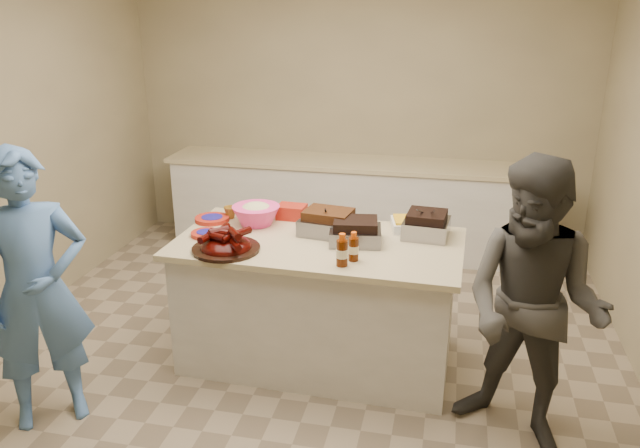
% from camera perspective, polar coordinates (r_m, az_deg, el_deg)
% --- Properties ---
extents(room, '(4.50, 5.00, 2.70)m').
position_cam_1_polar(room, '(4.39, -2.20, -12.70)').
color(room, '#9C8F69').
rests_on(room, ground).
extents(back_counter, '(3.60, 0.64, 0.90)m').
position_cam_1_polar(back_counter, '(6.16, 2.82, 1.72)').
color(back_counter, silver).
rests_on(back_counter, ground).
extents(island, '(1.89, 1.04, 0.88)m').
position_cam_1_polar(island, '(4.46, -0.14, -12.15)').
color(island, silver).
rests_on(island, ground).
extents(rib_platter, '(0.51, 0.51, 0.17)m').
position_cam_1_polar(rib_platter, '(3.95, -8.57, -2.40)').
color(rib_platter, '#3D0502').
rests_on(rib_platter, island).
extents(pulled_pork_tray, '(0.39, 0.32, 0.11)m').
position_cam_1_polar(pulled_pork_tray, '(4.18, 0.77, -0.91)').
color(pulled_pork_tray, '#47230F').
rests_on(pulled_pork_tray, island).
extents(brisket_tray, '(0.36, 0.32, 0.10)m').
position_cam_1_polar(brisket_tray, '(4.04, 3.24, -1.69)').
color(brisket_tray, black).
rests_on(brisket_tray, island).
extents(roasting_pan, '(0.31, 0.31, 0.12)m').
position_cam_1_polar(roasting_pan, '(4.20, 9.64, -1.12)').
color(roasting_pan, gray).
rests_on(roasting_pan, island).
extents(coleslaw_bowl, '(0.34, 0.34, 0.23)m').
position_cam_1_polar(coleslaw_bowl, '(4.38, -5.82, -0.02)').
color(coleslaw_bowl, '#FC3A8D').
rests_on(coleslaw_bowl, island).
extents(sausage_plate, '(0.36, 0.36, 0.06)m').
position_cam_1_polar(sausage_plate, '(4.24, 2.92, -0.63)').
color(sausage_plate, silver).
rests_on(sausage_plate, island).
extents(mac_cheese_dish, '(0.36, 0.29, 0.08)m').
position_cam_1_polar(mac_cheese_dish, '(4.31, 8.67, -0.49)').
color(mac_cheese_dish, gold).
rests_on(mac_cheese_dish, island).
extents(bbq_bottle_a, '(0.06, 0.06, 0.18)m').
position_cam_1_polar(bbq_bottle_a, '(3.77, 3.07, -3.33)').
color(bbq_bottle_a, '#441803').
rests_on(bbq_bottle_a, island).
extents(bbq_bottle_b, '(0.07, 0.07, 0.20)m').
position_cam_1_polar(bbq_bottle_b, '(3.69, 2.01, -3.82)').
color(bbq_bottle_b, '#441803').
rests_on(bbq_bottle_b, island).
extents(mustard_bottle, '(0.05, 0.05, 0.13)m').
position_cam_1_polar(mustard_bottle, '(4.18, -0.99, -0.94)').
color(mustard_bottle, '#F7BC00').
rests_on(mustard_bottle, island).
extents(sauce_bowl, '(0.13, 0.04, 0.12)m').
position_cam_1_polar(sauce_bowl, '(4.29, -0.23, -0.37)').
color(sauce_bowl, silver).
rests_on(sauce_bowl, island).
extents(plate_stack_large, '(0.25, 0.25, 0.03)m').
position_cam_1_polar(plate_stack_large, '(4.49, -9.83, 0.28)').
color(plate_stack_large, '#9E2013').
rests_on(plate_stack_large, island).
extents(plate_stack_small, '(0.20, 0.20, 0.03)m').
position_cam_1_polar(plate_stack_small, '(4.22, -10.40, -1.06)').
color(plate_stack_small, '#9E2013').
rests_on(plate_stack_small, island).
extents(plastic_cup, '(0.09, 0.09, 0.09)m').
position_cam_1_polar(plastic_cup, '(4.54, -8.18, 0.56)').
color(plastic_cup, '#8F641B').
rests_on(plastic_cup, island).
extents(basket_stack, '(0.21, 0.16, 0.10)m').
position_cam_1_polar(basket_stack, '(4.49, -2.59, 0.52)').
color(basket_stack, '#9E2013').
rests_on(basket_stack, island).
extents(guest_blue, '(1.47, 1.68, 0.39)m').
position_cam_1_polar(guest_blue, '(4.25, -22.95, -15.73)').
color(guest_blue, '#4973AF').
rests_on(guest_blue, ground).
extents(guest_gray, '(1.45, 1.82, 0.62)m').
position_cam_1_polar(guest_gray, '(3.94, 17.54, -18.01)').
color(guest_gray, '#43413C').
rests_on(guest_gray, ground).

